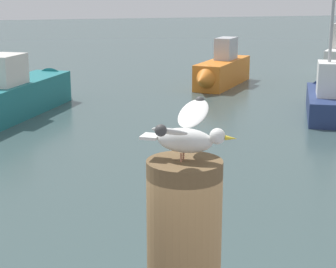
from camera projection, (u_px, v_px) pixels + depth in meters
mooring_post at (184, 258)px, 2.43m from camera, size 0.31×0.31×0.85m
seagull at (186, 133)px, 2.30m from camera, size 0.41×0.55×0.21m
boat_orange at (220, 71)px, 19.37m from camera, size 3.24×3.71×1.59m
boat_navy at (325, 97)px, 15.28m from camera, size 2.58×3.87×4.90m
boat_teal at (21, 93)px, 15.27m from camera, size 3.62×5.18×1.64m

